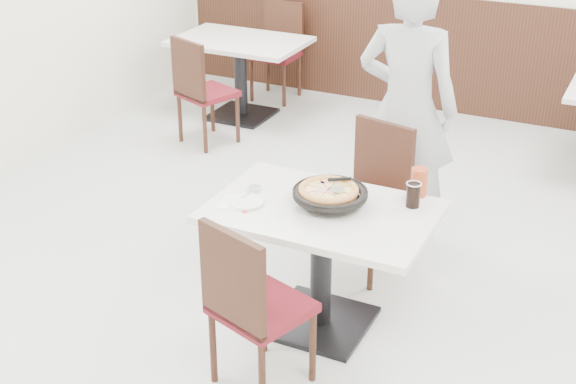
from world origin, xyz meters
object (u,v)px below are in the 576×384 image
at_px(pizza, 328,193).
at_px(bg_chair_left_far, 276,53).
at_px(bg_table_left, 241,78).
at_px(pizza_pan, 330,198).
at_px(diner_person, 407,108).
at_px(chair_far, 365,202).
at_px(chair_near, 262,304).
at_px(bg_chair_left_near, 207,90).
at_px(side_plate, 246,202).
at_px(main_table, 321,268).
at_px(red_cup, 419,182).
at_px(cola_glass, 413,195).

relative_size(pizza, bg_chair_left_far, 0.33).
distance_m(pizza, bg_table_left, 3.44).
relative_size(pizza_pan, diner_person, 0.18).
bearing_deg(chair_far, diner_person, -82.08).
xyz_separation_m(chair_far, bg_table_left, (-2.05, 2.11, -0.10)).
height_order(chair_near, bg_chair_left_near, same).
xyz_separation_m(chair_far, diner_person, (0.05, 0.57, 0.44)).
bearing_deg(side_plate, bg_table_left, 119.55).
bearing_deg(chair_far, pizza, 103.92).
xyz_separation_m(main_table, diner_person, (0.05, 1.26, 0.54)).
bearing_deg(main_table, bg_chair_left_far, 120.34).
distance_m(main_table, diner_person, 1.37).
height_order(pizza_pan, red_cup, red_cup).
xyz_separation_m(main_table, cola_glass, (0.43, 0.24, 0.44)).
xyz_separation_m(bg_chair_left_near, bg_chair_left_far, (0.01, 1.29, 0.00)).
bearing_deg(diner_person, chair_near, 82.86).
relative_size(side_plate, red_cup, 1.20).
xyz_separation_m(cola_glass, diner_person, (-0.38, 1.02, 0.10)).
xyz_separation_m(cola_glass, bg_table_left, (-2.48, 2.56, -0.44)).
xyz_separation_m(pizza_pan, bg_table_left, (-2.08, 2.74, -0.42)).
bearing_deg(diner_person, bg_chair_left_far, -50.08).
height_order(main_table, cola_glass, cola_glass).
relative_size(pizza_pan, pizza, 1.05).
relative_size(main_table, diner_person, 0.66).
distance_m(main_table, bg_table_left, 3.47).
xyz_separation_m(main_table, chair_far, (-0.00, 0.69, 0.10)).
xyz_separation_m(cola_glass, bg_chair_left_far, (-2.42, 3.17, -0.34)).
bearing_deg(bg_table_left, bg_chair_left_far, 83.95).
bearing_deg(side_plate, diner_person, 72.08).
xyz_separation_m(main_table, side_plate, (-0.40, -0.12, 0.38)).
bearing_deg(chair_near, pizza_pan, 101.05).
height_order(chair_near, chair_far, same).
bearing_deg(chair_far, bg_chair_left_near, -22.18).
bearing_deg(pizza_pan, bg_chair_left_near, 134.53).
bearing_deg(cola_glass, chair_far, 133.85).
bearing_deg(bg_table_left, chair_near, -59.52).
height_order(chair_near, bg_table_left, chair_near).
bearing_deg(main_table, red_cup, 42.68).
bearing_deg(red_cup, bg_chair_left_near, 144.40).
xyz_separation_m(red_cup, bg_table_left, (-2.47, 2.42, -0.45)).
height_order(side_plate, diner_person, diner_person).
height_order(red_cup, diner_person, diner_person).
relative_size(main_table, side_plate, 6.23).
bearing_deg(cola_glass, side_plate, -156.43).
bearing_deg(side_plate, bg_chair_left_far, 114.30).
height_order(side_plate, cola_glass, cola_glass).
relative_size(cola_glass, bg_table_left, 0.11).
bearing_deg(main_table, pizza_pan, 70.34).
relative_size(pizza, bg_table_left, 0.26).
xyz_separation_m(pizza_pan, cola_glass, (0.41, 0.18, 0.02)).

